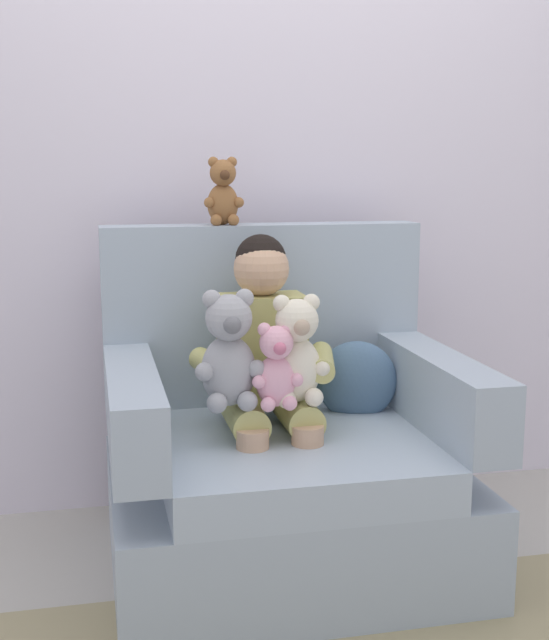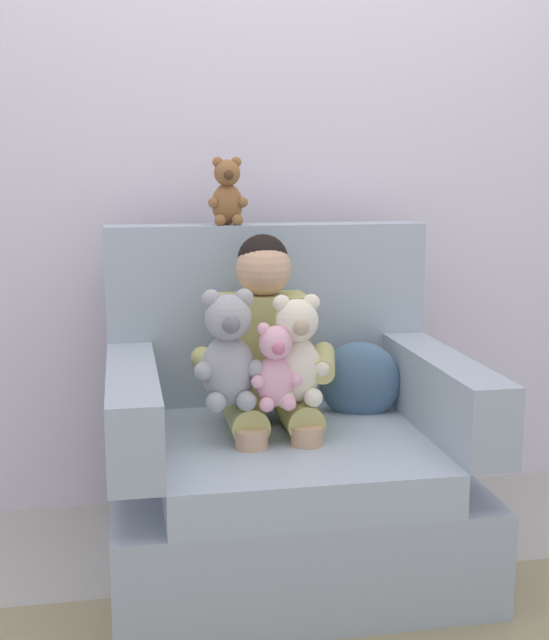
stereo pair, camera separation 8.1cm
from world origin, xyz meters
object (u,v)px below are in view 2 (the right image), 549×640
plush_grey (228,353)px  throw_pillow (360,381)px  armchair (285,460)px  seated_child (267,358)px  plush_cream (296,353)px  plush_pink (275,368)px  plush_brown_on_backrest (227,193)px

plush_grey → throw_pillow: (0.45, 0.24, -0.17)m
plush_grey → armchair: bearing=52.1°
seated_child → plush_cream: 0.16m
armchair → throw_pillow: 0.36m
plush_pink → plush_grey: (-0.13, 0.03, 0.04)m
plush_grey → throw_pillow: size_ratio=1.30×
plush_pink → plush_cream: (0.07, 0.04, 0.03)m
plush_pink → throw_pillow: (0.33, 0.27, -0.12)m
plush_pink → plush_brown_on_backrest: bearing=109.7°
armchair → plush_pink: (-0.06, -0.16, 0.33)m
plush_pink → throw_pillow: 0.44m
throw_pillow → plush_pink: bearing=-140.3°
seated_child → plush_pink: bearing=-86.0°
plush_pink → plush_grey: size_ratio=0.73×
seated_child → plush_brown_on_backrest: size_ratio=3.75×
plush_brown_on_backrest → throw_pillow: (0.40, -0.20, -0.59)m
plush_grey → plush_cream: plush_grey is taller
plush_grey → plush_cream: (0.20, 0.00, -0.01)m
seated_child → plush_cream: size_ratio=2.60×
plush_pink → throw_pillow: plush_pink is taller
armchair → plush_cream: 0.38m
throw_pillow → plush_brown_on_backrest: bearing=153.0°
plush_brown_on_backrest → plush_grey: bearing=-101.9°
plush_cream → plush_brown_on_backrest: (-0.14, 0.44, 0.44)m
armchair → seated_child: bearing=160.3°
plush_cream → throw_pillow: plush_cream is taller
armchair → plush_pink: 0.37m
plush_cream → throw_pillow: bearing=30.8°
armchair → plush_grey: bearing=-146.8°
seated_child → throw_pillow: size_ratio=3.17×
plush_grey → plush_brown_on_backrest: plush_brown_on_backrest is taller
seated_child → throw_pillow: (0.32, 0.10, -0.11)m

